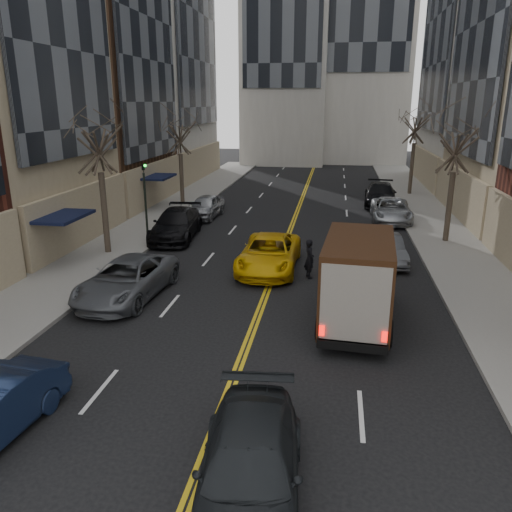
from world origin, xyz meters
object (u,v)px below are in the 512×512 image
at_px(ups_truck, 358,280).
at_px(taxi, 269,253).
at_px(observer_sedan, 250,469).
at_px(pedestrian, 309,259).

bearing_deg(ups_truck, taxi, 129.57).
distance_m(ups_truck, observer_sedan, 9.10).
distance_m(ups_truck, pedestrian, 4.97).
bearing_deg(taxi, observer_sedan, -83.46).
bearing_deg(taxi, ups_truck, -54.10).
bearing_deg(observer_sedan, taxi, 91.08).
xyz_separation_m(ups_truck, pedestrian, (-1.90, 4.53, -0.74)).
distance_m(observer_sedan, pedestrian, 13.29).
distance_m(taxi, pedestrian, 2.10).
relative_size(ups_truck, pedestrian, 3.42).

